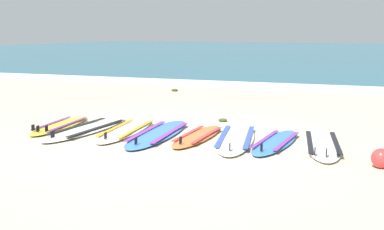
% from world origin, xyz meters
% --- Properties ---
extents(ground_plane, '(80.00, 80.00, 0.00)m').
position_xyz_m(ground_plane, '(0.00, 0.00, 0.00)').
color(ground_plane, '#C1B599').
extents(sea, '(80.00, 60.00, 0.10)m').
position_xyz_m(sea, '(0.00, 37.74, 0.05)').
color(sea, '#23667A').
rests_on(sea, ground).
extents(wave_foam_strip, '(80.00, 0.97, 0.11)m').
position_xyz_m(wave_foam_strip, '(0.00, 8.23, 0.06)').
color(wave_foam_strip, white).
rests_on(wave_foam_strip, ground).
extents(surfboard_0, '(0.68, 2.01, 0.18)m').
position_xyz_m(surfboard_0, '(-2.39, 0.31, 0.04)').
color(surfboard_0, yellow).
rests_on(surfboard_0, ground).
extents(surfboard_1, '(0.77, 2.50, 0.18)m').
position_xyz_m(surfboard_1, '(-1.72, 0.20, 0.04)').
color(surfboard_1, silver).
rests_on(surfboard_1, ground).
extents(surfboard_2, '(0.81, 2.36, 0.18)m').
position_xyz_m(surfboard_2, '(-0.99, 0.36, 0.04)').
color(surfboard_2, white).
rests_on(surfboard_2, ground).
extents(surfboard_3, '(0.78, 2.58, 0.18)m').
position_xyz_m(surfboard_3, '(-0.31, 0.29, 0.04)').
color(surfboard_3, '#3875CC').
rests_on(surfboard_3, ground).
extents(surfboard_4, '(0.55, 1.95, 0.18)m').
position_xyz_m(surfboard_4, '(0.42, 0.33, 0.04)').
color(surfboard_4, orange).
rests_on(surfboard_4, ground).
extents(surfboard_5, '(1.01, 2.52, 0.18)m').
position_xyz_m(surfboard_5, '(1.08, 0.38, 0.04)').
color(surfboard_5, white).
rests_on(surfboard_5, ground).
extents(surfboard_6, '(0.69, 2.06, 0.18)m').
position_xyz_m(surfboard_6, '(1.77, 0.35, 0.04)').
color(surfboard_6, '#3875CC').
rests_on(surfboard_6, ground).
extents(surfboard_7, '(0.88, 2.33, 0.18)m').
position_xyz_m(surfboard_7, '(2.50, 0.45, 0.04)').
color(surfboard_7, white).
rests_on(surfboard_7, ground).
extents(beach_ball, '(0.27, 0.27, 0.27)m').
position_xyz_m(beach_ball, '(3.35, -0.54, 0.13)').
color(beach_ball, red).
rests_on(beach_ball, ground).
extents(seaweed_clump_near_shoreline, '(0.18, 0.15, 0.06)m').
position_xyz_m(seaweed_clump_near_shoreline, '(0.39, 1.96, 0.03)').
color(seaweed_clump_near_shoreline, '#384723').
rests_on(seaweed_clump_near_shoreline, ground).
extents(seaweed_clump_mid_sand, '(0.21, 0.17, 0.08)m').
position_xyz_m(seaweed_clump_mid_sand, '(-2.43, 6.26, 0.04)').
color(seaweed_clump_mid_sand, '#384723').
rests_on(seaweed_clump_mid_sand, ground).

